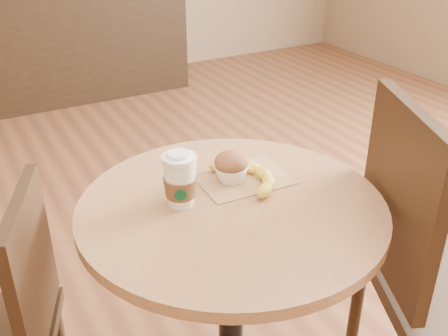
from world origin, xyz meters
name	(u,v)px	position (x,y,z in m)	size (l,w,h in m)	color
cafe_table	(231,265)	(-0.11, 0.05, 0.56)	(0.77, 0.77, 0.75)	black
chair_left	(0,331)	(-0.68, 0.21, 0.46)	(0.47, 0.47, 0.83)	#301F10
chair_right	(434,265)	(0.37, -0.20, 0.55)	(0.58, 0.58, 1.00)	#301F10
service_counter	(34,31)	(0.00, 3.18, 0.52)	(2.30, 0.65, 1.04)	black
kraft_bag	(243,179)	(-0.02, 0.15, 0.75)	(0.24, 0.18, 0.00)	#A3784F
coffee_cup	(180,182)	(-0.22, 0.11, 0.81)	(0.08, 0.09, 0.14)	white
muffin	(231,166)	(-0.05, 0.15, 0.79)	(0.09, 0.09, 0.08)	white
banana	(249,175)	(-0.01, 0.13, 0.77)	(0.14, 0.24, 0.03)	yellow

